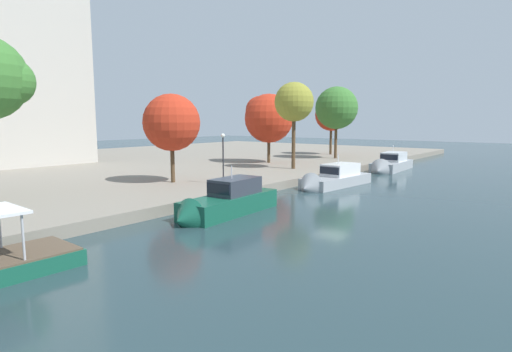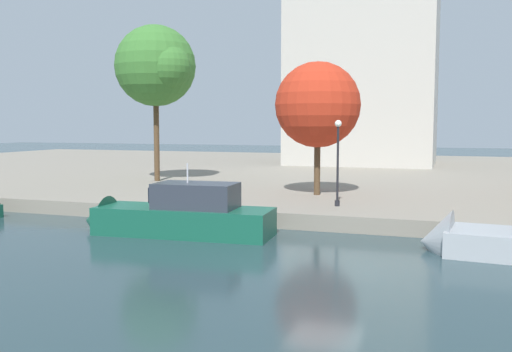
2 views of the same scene
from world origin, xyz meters
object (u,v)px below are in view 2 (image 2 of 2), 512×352
Objects in this scene: lamp_post at (338,157)px; tree_2 at (318,107)px; tree_0 at (159,66)px; motor_yacht_1 at (173,219)px.

tree_2 is at bearing 115.03° from lamp_post.
tree_0 is at bearing 150.44° from lamp_post.
motor_yacht_1 is 12.65m from tree_2.
tree_2 reaches higher than lamp_post.
tree_2 reaches higher than motor_yacht_1.
lamp_post reaches higher than motor_yacht_1.
motor_yacht_1 is at bearing -112.53° from tree_2.
motor_yacht_1 is 1.16× the size of tree_2.
tree_0 reaches higher than tree_2.
lamp_post is at bearing -140.21° from motor_yacht_1.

